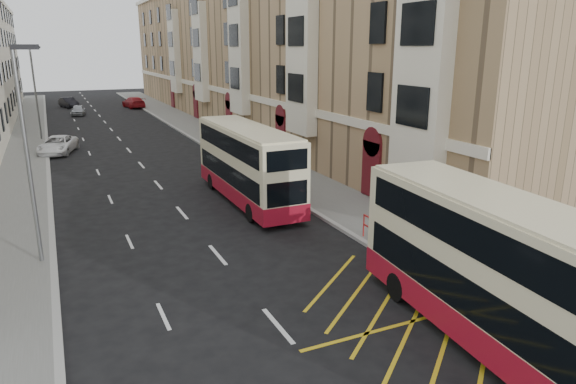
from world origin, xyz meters
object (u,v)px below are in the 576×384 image
double_decker_rear (247,164)px  pedestrian_far (386,226)px  car_red (134,102)px  pedestrian_mid (492,245)px  car_silver (78,110)px  double_decker_front (504,277)px  pedestrian_near (563,299)px  car_dark (69,102)px  white_van (58,145)px  street_lamp_far (35,88)px  street_lamp_near (27,145)px

double_decker_rear → pedestrian_far: bearing=-72.0°
car_red → double_decker_rear: bearing=80.7°
pedestrian_mid → pedestrian_far: (-2.43, 3.30, 0.06)m
pedestrian_far → car_silver: bearing=-80.8°
double_decker_front → pedestrian_near: (2.44, -0.06, -1.16)m
car_dark → car_red: bearing=-44.9°
pedestrian_mid → car_dark: size_ratio=0.37×
double_decker_rear → pedestrian_near: bearing=-76.8°
car_dark → white_van: bearing=-111.6°
white_van → car_dark: bearing=102.8°
double_decker_rear → white_van: 20.69m
pedestrian_mid → double_decker_front: bearing=-151.2°
street_lamp_far → car_red: size_ratio=1.55×
double_decker_front → car_red: double_decker_front is taller
pedestrian_near → double_decker_rear: bearing=-94.4°
pedestrian_near → car_dark: size_ratio=0.40×
pedestrian_near → car_dark: (-10.38, 68.90, -0.30)m
street_lamp_far → car_red: (11.55, 23.04, -3.89)m
double_decker_rear → car_dark: 53.20m
street_lamp_far → car_silver: bearing=76.9°
double_decker_rear → car_silver: size_ratio=2.72×
double_decker_rear → white_van: double_decker_rear is taller
street_lamp_near → car_red: (11.55, 53.04, -3.89)m
double_decker_rear → pedestrian_mid: 13.13m
street_lamp_near → pedestrian_far: 14.04m
street_lamp_far → white_van: 8.08m
pedestrian_near → pedestrian_mid: size_ratio=1.10×
double_decker_rear → pedestrian_mid: bearing=-66.3°
double_decker_front → pedestrian_far: (1.52, 7.37, -1.18)m
pedestrian_far → white_van: bearing=-67.2°
street_lamp_near → pedestrian_near: 18.45m
double_decker_front → car_red: 64.69m
white_van → car_red: car_red is taller
double_decker_front → car_dark: size_ratio=2.58×
pedestrian_near → white_van: 36.97m
double_decker_rear → street_lamp_near: bearing=-156.0°
street_lamp_near → street_lamp_far: 30.00m
white_van → pedestrian_mid: bearing=-48.6°
pedestrian_far → car_red: bearing=-89.1°
pedestrian_far → car_silver: pedestrian_far is taller
car_red → double_decker_front: bearing=82.3°
pedestrian_far → car_dark: (-9.45, 61.46, -0.29)m
pedestrian_far → car_dark: bearing=-81.7°
pedestrian_far → car_silver: (-8.79, 51.72, -0.33)m
pedestrian_mid → car_silver: pedestrian_mid is taller
pedestrian_far → street_lamp_near: bearing=-18.7°
pedestrian_mid → car_dark: 65.84m
street_lamp_far → car_dark: street_lamp_far is taller
street_lamp_near → car_dark: 57.44m
pedestrian_mid → car_dark: (-11.89, 64.76, -0.23)m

